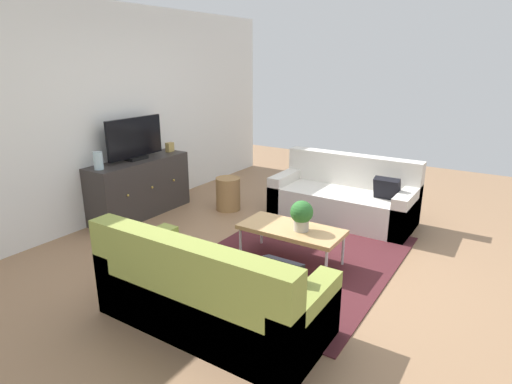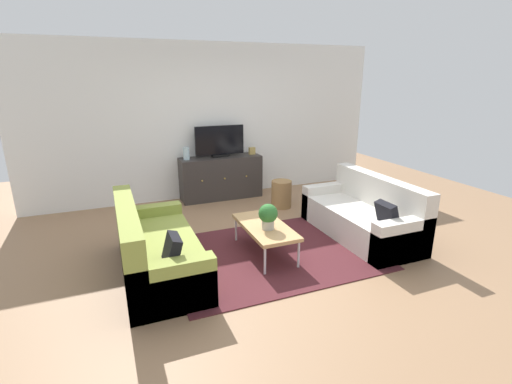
{
  "view_description": "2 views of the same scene",
  "coord_description": "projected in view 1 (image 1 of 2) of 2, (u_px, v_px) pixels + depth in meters",
  "views": [
    {
      "loc": [
        -3.66,
        -1.98,
        2.03
      ],
      "look_at": [
        0.0,
        0.37,
        0.66
      ],
      "focal_mm": 29.84,
      "sensor_mm": 36.0,
      "label": 1
    },
    {
      "loc": [
        -1.77,
        -3.99,
        2.13
      ],
      "look_at": [
        0.0,
        0.37,
        0.66
      ],
      "focal_mm": 26.09,
      "sensor_mm": 36.0,
      "label": 2
    }
  ],
  "objects": [
    {
      "name": "flat_screen_tv",
      "position": [
        135.0,
        139.0,
        5.51
      ],
      "size": [
        0.88,
        0.16,
        0.55
      ],
      "color": "black",
      "rests_on": "tv_console"
    },
    {
      "name": "tv_console",
      "position": [
        140.0,
        187.0,
        5.69
      ],
      "size": [
        1.45,
        0.47,
        0.76
      ],
      "color": "#332D2B",
      "rests_on": "ground_plane"
    },
    {
      "name": "wicker_basket",
      "position": [
        228.0,
        194.0,
        5.92
      ],
      "size": [
        0.34,
        0.34,
        0.46
      ],
      "primitive_type": "cylinder",
      "color": "#9E7547",
      "rests_on": "ground_plane"
    },
    {
      "name": "wall_back",
      "position": [
        113.0,
        114.0,
        5.47
      ],
      "size": [
        6.4,
        0.12,
        2.7
      ],
      "primitive_type": "cube",
      "color": "white",
      "rests_on": "ground_plane"
    },
    {
      "name": "ground_plane",
      "position": [
        285.0,
        256.0,
        4.57
      ],
      "size": [
        10.0,
        10.0,
        0.0
      ],
      "primitive_type": "plane",
      "color": "#997251"
    },
    {
      "name": "couch_right_side",
      "position": [
        345.0,
        198.0,
        5.58
      ],
      "size": [
        0.81,
        1.8,
        0.82
      ],
      "color": "silver",
      "rests_on": "ground_plane"
    },
    {
      "name": "glass_vase",
      "position": [
        98.0,
        161.0,
        5.06
      ],
      "size": [
        0.11,
        0.11,
        0.22
      ],
      "primitive_type": "cylinder",
      "color": "silver",
      "rests_on": "tv_console"
    },
    {
      "name": "potted_plant",
      "position": [
        302.0,
        214.0,
        4.21
      ],
      "size": [
        0.23,
        0.23,
        0.31
      ],
      "color": "#B7B2A8",
      "rests_on": "coffee_table"
    },
    {
      "name": "couch_left_side",
      "position": [
        207.0,
        297.0,
        3.28
      ],
      "size": [
        0.81,
        1.8,
        0.82
      ],
      "color": "olive",
      "rests_on": "ground_plane"
    },
    {
      "name": "coffee_table",
      "position": [
        291.0,
        230.0,
        4.35
      ],
      "size": [
        0.5,
        1.06,
        0.38
      ],
      "color": "tan",
      "rests_on": "ground_plane"
    },
    {
      "name": "area_rug",
      "position": [
        297.0,
        259.0,
        4.49
      ],
      "size": [
        2.5,
        1.9,
        0.01
      ],
      "primitive_type": "cube",
      "color": "#4C1E23",
      "rests_on": "ground_plane"
    },
    {
      "name": "mantel_clock",
      "position": [
        170.0,
        147.0,
        6.05
      ],
      "size": [
        0.11,
        0.07,
        0.13
      ],
      "primitive_type": "cube",
      "color": "tan",
      "rests_on": "tv_console"
    }
  ]
}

